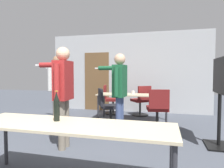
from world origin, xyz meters
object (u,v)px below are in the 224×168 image
Objects in this scene: person_near_casual at (57,83)px; office_chair_far_right at (111,100)px; tv_screen at (220,94)px; office_chair_far_left at (108,108)px; office_chair_near_pushed at (158,111)px; beer_bottle at (57,107)px; person_far_watching at (119,86)px; office_chair_side_rolled at (141,102)px; person_left_plaid at (63,87)px; drink_cup at (133,92)px.

office_chair_far_right is at bearing -18.88° from person_near_casual.
tv_screen reaches higher than office_chair_far_left.
tv_screen is 1.40m from office_chair_near_pushed.
office_chair_near_pushed reaches higher than office_chair_far_right.
office_chair_far_left is 1.27m from office_chair_near_pushed.
office_chair_far_right is at bearing 95.91° from beer_bottle.
person_far_watching is 1.83× the size of office_chair_side_rolled.
office_chair_far_right is (-0.99, 0.06, -0.00)m from office_chair_side_rolled.
office_chair_far_right is 2.55× the size of beer_bottle.
person_near_casual is at bearing 29.36° from person_left_plaid.
person_near_casual reaches higher than drink_cup.
office_chair_far_right is at bearing 139.70° from office_chair_side_rolled.
tv_screen reaches higher than office_chair_near_pushed.
drink_cup is (1.82, 0.98, -0.29)m from person_near_casual.
person_left_plaid is at bearing -73.95° from tv_screen.
person_far_watching is 1.18m from person_left_plaid.
tv_screen is 1.70× the size of office_chair_side_rolled.
office_chair_side_rolled is (0.71, 1.30, 0.01)m from office_chair_far_left.
tv_screen is 1.72× the size of office_chair_far_left.
person_near_casual is at bearing 169.84° from office_chair_near_pushed.
person_left_plaid reaches higher than office_chair_far_right.
office_chair_far_right is (-0.29, 1.35, 0.00)m from office_chair_far_left.
person_near_casual is 19.84× the size of drink_cup.
office_chair_far_left is 0.96× the size of office_chair_near_pushed.
person_far_watching is at bearing -93.04° from tv_screen.
office_chair_far_right is (-0.78, 2.23, -0.61)m from person_far_watching.
tv_screen is at bearing 40.43° from office_chair_far_left.
beer_bottle is (0.14, -2.71, 0.47)m from office_chair_far_left.
person_left_plaid reaches higher than tv_screen.
office_chair_far_left is 10.40× the size of drink_cup.
beer_bottle is (-0.36, -1.84, -0.14)m from person_far_watching.
beer_bottle reaches higher than office_chair_far_right.
office_chair_far_left is at bearing -155.76° from office_chair_side_rolled.
person_left_plaid is 1.09m from beer_bottle.
person_far_watching is (-1.85, 0.10, 0.10)m from tv_screen.
person_left_plaid reaches higher than office_chair_side_rolled.
office_chair_side_rolled reaches higher than drink_cup.
person_near_casual is at bearing 75.22° from person_far_watching.
person_near_casual reaches higher than office_chair_far_right.
beer_bottle reaches higher than office_chair_far_left.
person_left_plaid reaches higher than drink_cup.
office_chair_far_left is 1.00× the size of office_chair_far_right.
office_chair_far_left is (0.31, 1.74, -0.64)m from person_left_plaid.
office_chair_far_left is at bearing -126.32° from drink_cup.
person_far_watching reaches higher than tv_screen.
office_chair_near_pushed is at bearing -45.43° from person_far_watching.
tv_screen is 0.90× the size of person_left_plaid.
person_far_watching is at bearing 7.82° from office_chair_far_right.
person_far_watching is 1.18m from office_chair_far_left.
tv_screen is 2.84m from office_chair_side_rolled.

